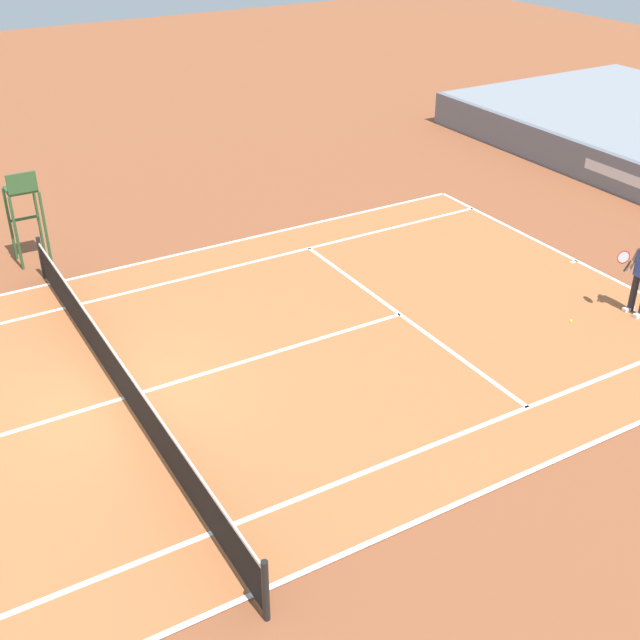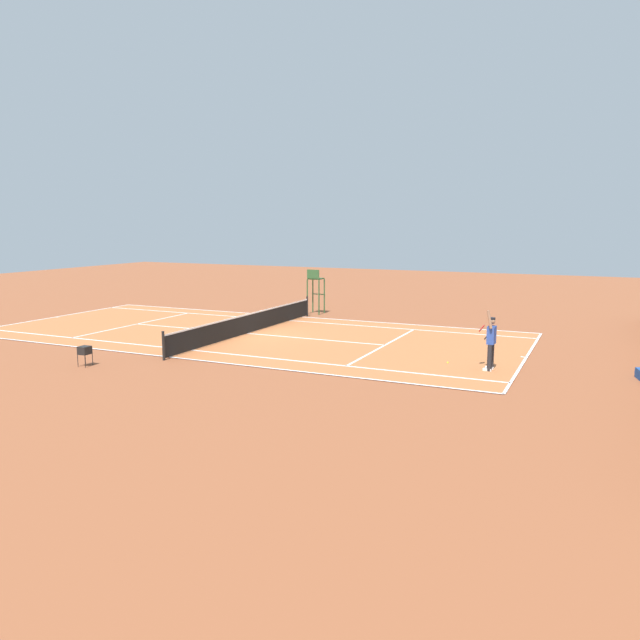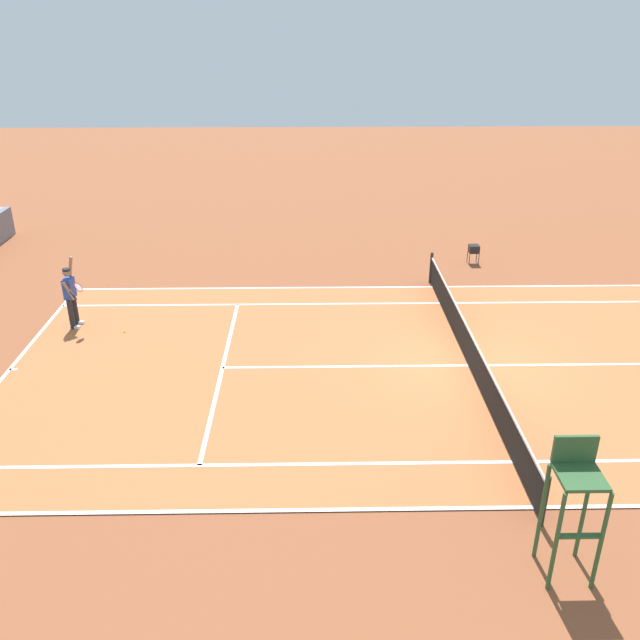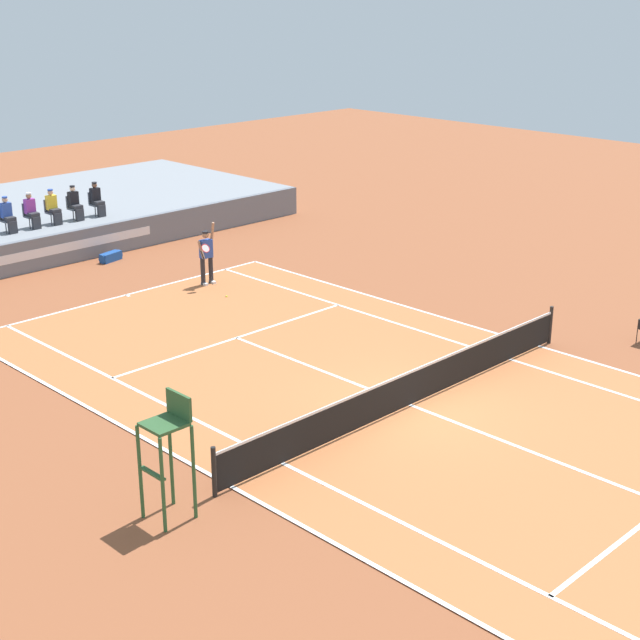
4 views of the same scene
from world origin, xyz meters
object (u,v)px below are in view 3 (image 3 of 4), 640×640
Objects in this scene: tennis_player at (71,295)px; ball_hopper at (474,249)px; umpire_chair at (575,493)px; tennis_ball at (124,332)px.

ball_hopper is at bearing -67.99° from tennis_player.
umpire_chair reaches higher than tennis_player.
tennis_ball is 12.70m from ball_hopper.
tennis_ball is 0.03× the size of umpire_chair.
tennis_ball is at bearing -106.23° from tennis_player.
tennis_player is 2.98× the size of ball_hopper.
ball_hopper is (5.21, -12.89, -0.42)m from tennis_player.
ball_hopper reaches higher than tennis_ball.
umpire_chair is at bearing -131.04° from tennis_player.
tennis_player is at bearing 112.01° from ball_hopper.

